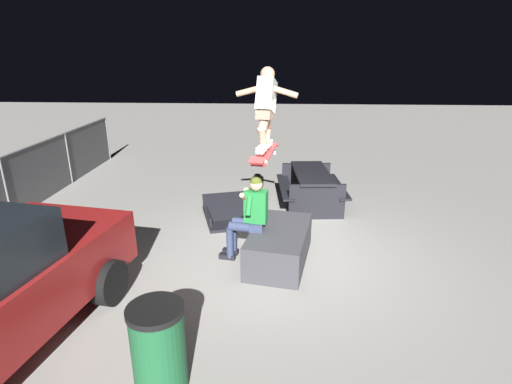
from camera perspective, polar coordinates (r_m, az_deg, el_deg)
ground_plane at (r=6.52m, az=3.40°, el=-9.29°), size 40.00×40.00×0.00m
ledge_box_main at (r=6.30m, az=3.35°, el=-7.60°), size 1.66×1.10×0.54m
person_sitting_on_ledge at (r=6.14m, az=-1.00°, el=-3.12°), size 0.60×0.78×1.37m
skateboard at (r=5.73m, az=1.24°, el=5.44°), size 1.04×0.40×0.16m
skater_airborne at (r=5.66m, az=1.43°, el=12.34°), size 0.64×0.88×1.12m
kicker_ramp at (r=7.94m, az=-3.87°, el=-3.28°), size 1.48×1.24×0.44m
picnic_table_back at (r=8.54m, az=7.89°, el=1.30°), size 1.80×1.47×0.75m
trash_bin at (r=4.16m, az=-13.70°, el=-20.95°), size 0.54×0.54×0.93m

